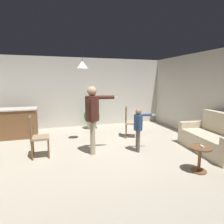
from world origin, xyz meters
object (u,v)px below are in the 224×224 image
at_px(person_child, 139,125).
at_px(side_table_by_couch, 200,156).
at_px(kitchen_counter, 17,123).
at_px(potted_plant_corner, 92,115).
at_px(couch_floral, 214,139).
at_px(dining_chair_near_wall, 36,135).
at_px(spare_remote_on_table, 202,147).
at_px(person_adult, 93,113).
at_px(dining_chair_by_counter, 130,120).

bearing_deg(person_child, side_table_by_couch, 39.63).
bearing_deg(kitchen_counter, potted_plant_corner, 10.61).
bearing_deg(side_table_by_couch, couch_floral, 34.29).
distance_m(couch_floral, potted_plant_corner, 4.19).
xyz_separation_m(side_table_by_couch, potted_plant_corner, (-1.33, 4.15, 0.18)).
relative_size(person_child, dining_chair_near_wall, 1.12).
bearing_deg(person_child, kitchen_counter, -112.01).
distance_m(couch_floral, spare_remote_on_table, 1.42).
distance_m(side_table_by_couch, spare_remote_on_table, 0.21).
bearing_deg(person_adult, couch_floral, 85.43).
height_order(couch_floral, potted_plant_corner, couch_floral).
bearing_deg(spare_remote_on_table, kitchen_counter, 136.21).
relative_size(side_table_by_couch, dining_chair_by_counter, 0.52).
relative_size(dining_chair_near_wall, spare_remote_on_table, 7.69).
xyz_separation_m(person_child, dining_chair_by_counter, (0.29, 1.27, -0.15)).
xyz_separation_m(person_child, spare_remote_on_table, (0.69, -1.43, -0.16)).
distance_m(kitchen_counter, person_adult, 2.95).
bearing_deg(dining_chair_by_counter, dining_chair_near_wall, -48.82).
bearing_deg(person_adult, dining_chair_by_counter, 137.47).
relative_size(person_adult, potted_plant_corner, 1.83).
distance_m(dining_chair_near_wall, potted_plant_corner, 2.98).
bearing_deg(spare_remote_on_table, person_child, 115.87).
bearing_deg(couch_floral, side_table_by_couch, 130.42).
bearing_deg(kitchen_counter, person_child, -35.66).
xyz_separation_m(dining_chair_near_wall, spare_remote_on_table, (3.16, -1.82, -0.01)).
distance_m(side_table_by_couch, person_child, 1.60).
xyz_separation_m(kitchen_counter, person_child, (3.18, -2.28, 0.22)).
height_order(potted_plant_corner, spare_remote_on_table, potted_plant_corner).
bearing_deg(dining_chair_by_counter, potted_plant_corner, -124.28).
bearing_deg(potted_plant_corner, dining_chair_near_wall, -127.48).
bearing_deg(spare_remote_on_table, dining_chair_near_wall, 150.03).
height_order(person_adult, dining_chair_by_counter, person_adult).
bearing_deg(person_adult, potted_plant_corner, -179.61).
height_order(side_table_by_couch, dining_chair_near_wall, dining_chair_near_wall).
bearing_deg(dining_chair_near_wall, dining_chair_by_counter, 106.85).
bearing_deg(side_table_by_couch, person_adult, 138.17).
height_order(couch_floral, person_adult, person_adult).
xyz_separation_m(side_table_by_couch, person_child, (-0.68, 1.40, 0.37)).
xyz_separation_m(side_table_by_couch, spare_remote_on_table, (0.01, -0.03, 0.21)).
bearing_deg(person_child, potted_plant_corner, -153.04).
relative_size(kitchen_counter, potted_plant_corner, 1.37).
distance_m(person_child, spare_remote_on_table, 1.60).
height_order(side_table_by_couch, spare_remote_on_table, spare_remote_on_table).
bearing_deg(dining_chair_near_wall, kitchen_counter, -160.14).
bearing_deg(potted_plant_corner, dining_chair_by_counter, -57.78).
bearing_deg(kitchen_counter, side_table_by_couch, -43.63).
xyz_separation_m(potted_plant_corner, spare_remote_on_table, (1.35, -4.18, 0.03)).
relative_size(side_table_by_couch, person_adult, 0.31).
relative_size(couch_floral, side_table_by_couch, 3.62).
bearing_deg(person_child, spare_remote_on_table, 39.53).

